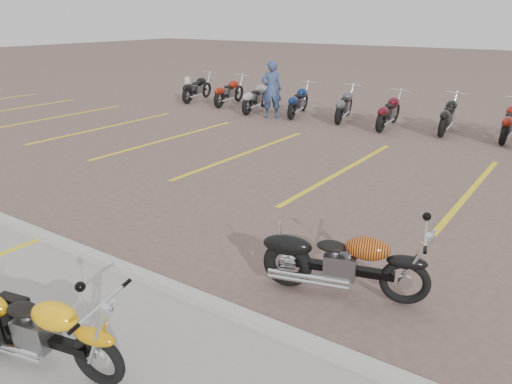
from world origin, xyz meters
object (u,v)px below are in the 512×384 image
Objects in this scene: person_a at (271,90)px; flame_cruiser at (340,264)px; bollard at (188,90)px; yellow_cruiser at (38,331)px.

flame_cruiser is at bearing 87.37° from person_a.
bollard is (-4.44, 0.72, -0.45)m from person_a.
person_a is at bearing -9.28° from bollard.
flame_cruiser is 1.07× the size of person_a.
bollard is (-11.38, 9.79, 0.08)m from flame_cruiser.
yellow_cruiser is at bearing -53.17° from bollard.
flame_cruiser is (1.84, 2.94, 0.02)m from yellow_cruiser.
person_a reaches higher than flame_cruiser.
person_a is 4.52m from bollard.
bollard is at bearing 115.16° from yellow_cruiser.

